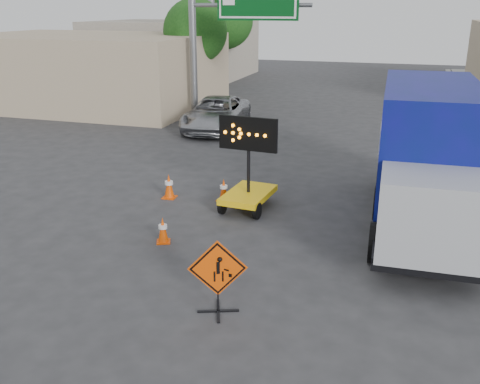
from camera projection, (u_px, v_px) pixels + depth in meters
The scene contains 13 objects.
ground at pixel (153, 316), 10.15m from camera, with size 100.00×100.00×0.00m, color #2D2D30.
storefront_left_near at pixel (89, 70), 31.50m from camera, with size 14.00×10.00×4.00m, color tan.
storefront_left_far at pixel (173, 49), 44.31m from camera, with size 12.00×10.00×4.40m, color #A49988.
highway_gantry at pixel (231, 17), 25.90m from camera, with size 6.18×0.38×6.90m.
tree_left_near at pixel (195, 31), 30.86m from camera, with size 3.71×3.71×6.03m.
tree_left_far at pixel (225, 20), 38.20m from camera, with size 4.10×4.10×6.66m.
construction_sign at pixel (218, 275), 10.02m from camera, with size 1.07×0.77×1.50m.
arrow_board at pixel (248, 188), 15.33m from camera, with size 1.71×1.99×2.70m.
pickup_truck at pixel (216, 114), 25.21m from camera, with size 2.50×5.43×1.51m, color #9FA1A6.
box_truck at pixel (427, 165), 13.88m from camera, with size 2.70×7.81×3.68m.
cone_a at pixel (163, 230), 13.21m from camera, with size 0.44×0.44×0.66m.
cone_b at pixel (169, 186), 16.27m from camera, with size 0.41×0.41×0.76m.
cone_c at pixel (224, 190), 16.03m from camera, with size 0.43×0.43×0.70m.
Camera 1 is at (4.26, -7.88, 5.57)m, focal length 40.00 mm.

